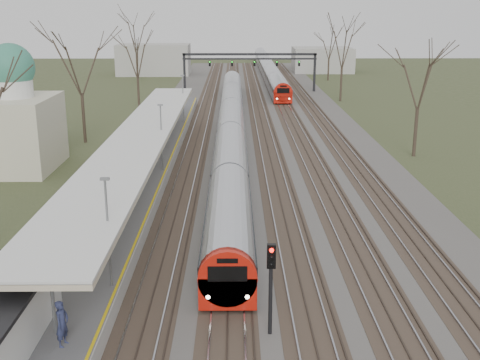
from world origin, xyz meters
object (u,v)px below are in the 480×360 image
object	(u,v)px
train_far	(268,68)
signal_post	(271,276)
passenger	(62,324)
train_near	(231,124)

from	to	relation	value
train_far	signal_post	bearing A→B (deg)	-93.09
passenger	signal_post	world-z (taller)	signal_post
train_near	passenger	bearing A→B (deg)	-98.26
train_near	train_far	bearing A→B (deg)	83.15
train_far	signal_post	distance (m)	97.51
train_far	signal_post	xyz separation A→B (m)	(-5.25, -97.36, 1.25)
train_far	passenger	world-z (taller)	train_far
signal_post	passenger	bearing A→B (deg)	-163.87
train_near	passenger	distance (m)	41.73
train_near	signal_post	world-z (taller)	signal_post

